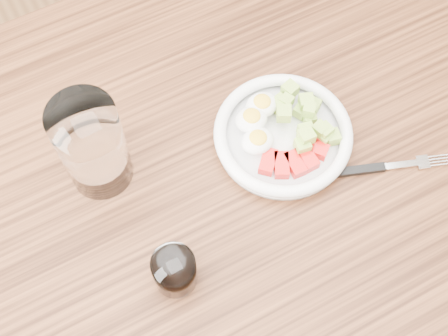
# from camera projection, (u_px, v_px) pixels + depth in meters

# --- Properties ---
(ground) EXTENTS (4.00, 4.00, 0.00)m
(ground) POSITION_uv_depth(u_px,v_px,m) (229.00, 300.00, 1.65)
(ground) COLOR brown
(ground) RESTS_ON ground
(dining_table) EXTENTS (1.50, 0.90, 0.77)m
(dining_table) POSITION_uv_depth(u_px,v_px,m) (232.00, 204.00, 1.05)
(dining_table) COLOR brown
(dining_table) RESTS_ON ground
(bowl) EXTENTS (0.22, 0.22, 0.06)m
(bowl) POSITION_uv_depth(u_px,v_px,m) (282.00, 133.00, 0.97)
(bowl) COLOR white
(bowl) RESTS_ON dining_table
(fork) EXTENTS (0.19, 0.08, 0.01)m
(fork) POSITION_uv_depth(u_px,v_px,m) (371.00, 169.00, 0.96)
(fork) COLOR black
(fork) RESTS_ON dining_table
(water_glass) EXTENTS (0.10, 0.10, 0.17)m
(water_glass) POSITION_uv_depth(u_px,v_px,m) (92.00, 146.00, 0.88)
(water_glass) COLOR white
(water_glass) RESTS_ON dining_table
(coffee_glass) EXTENTS (0.06, 0.06, 0.07)m
(coffee_glass) POSITION_uv_depth(u_px,v_px,m) (175.00, 271.00, 0.86)
(coffee_glass) COLOR white
(coffee_glass) RESTS_ON dining_table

